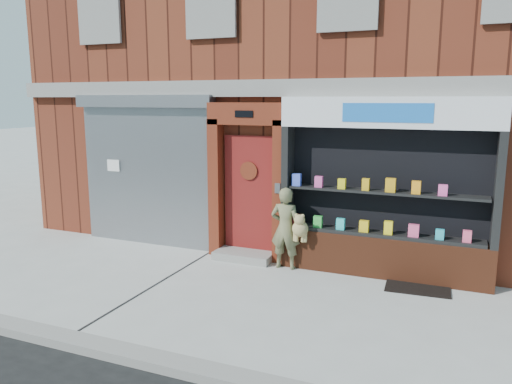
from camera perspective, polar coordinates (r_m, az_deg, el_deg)
The scene contains 8 objects.
ground at distance 7.69m, azimuth -1.38°, elevation -12.06°, with size 80.00×80.00×0.00m, color #9E9E99.
curb at distance 5.96m, azimuth -10.26°, elevation -18.71°, with size 60.00×0.30×0.12m, color gray.
building at distance 12.85m, azimuth 9.84°, elevation 15.07°, with size 12.00×8.16×8.00m.
shutter_bay at distance 10.34m, azimuth -12.37°, elevation 3.44°, with size 3.10×0.30×3.04m.
red_door_bay at distance 9.23m, azimuth -0.99°, elevation 1.20°, with size 1.52×0.58×2.90m.
pharmacy_bay at distance 8.52m, azimuth 14.46°, elevation -0.50°, with size 3.50×0.41×3.00m.
woman at distance 8.77m, azimuth 3.56°, elevation -4.14°, with size 0.70×0.39×1.46m.
doormat at distance 8.49m, azimuth 17.99°, elevation -10.27°, with size 0.99×0.69×0.02m, color black.
Camera 1 is at (2.89, -6.48, 2.96)m, focal length 35.00 mm.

